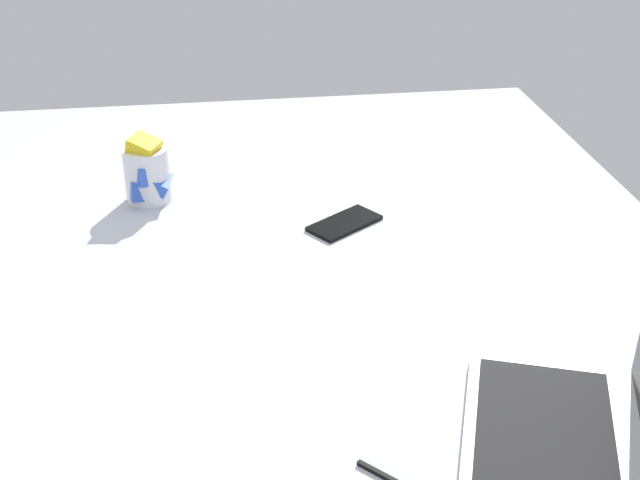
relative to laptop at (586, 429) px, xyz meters
The scene contains 4 objects.
bed_mattress 56.91cm from the laptop, 148.06° to the right, with size 180.00×140.00×18.00cm, color #B7BCC6.
laptop is the anchor object (origin of this frame).
snack_cup 97.98cm from the laptop, 145.21° to the right, with size 9.93×9.66×14.06cm.
cell_phone 67.57cm from the laptop, 163.58° to the right, with size 6.80×14.00×0.80cm, color black.
Camera 1 is at (119.81, -13.65, 92.17)cm, focal length 47.06 mm.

